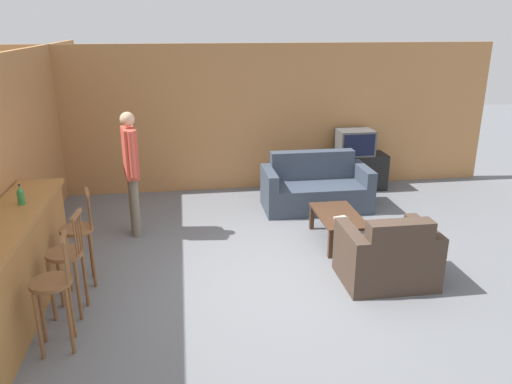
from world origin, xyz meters
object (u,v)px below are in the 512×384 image
at_px(book_on_table, 341,218).
at_px(armchair_near, 388,257).
at_px(tv_unit, 353,171).
at_px(tv, 355,142).
at_px(coffee_table, 338,218).
at_px(couch_far, 315,189).
at_px(bottle, 21,195).
at_px(person_by_window, 131,167).
at_px(bar_chair_far, 79,237).
at_px(bar_chair_mid, 67,262).
at_px(bar_chair_near, 54,291).

bearing_deg(book_on_table, armchair_near, -76.59).
xyz_separation_m(tv_unit, tv, (0.00, -0.00, 0.55)).
xyz_separation_m(coffee_table, tv_unit, (0.98, 2.25, -0.02)).
xyz_separation_m(couch_far, coffee_table, (-0.04, -1.38, 0.03)).
xyz_separation_m(bottle, person_by_window, (1.02, 1.51, -0.15)).
relative_size(coffee_table, tv_unit, 0.88).
height_order(armchair_near, tv_unit, armchair_near).
bearing_deg(tv, couch_far, -137.35).
relative_size(bar_chair_far, bottle, 5.08).
relative_size(armchair_near, coffee_table, 1.00).
relative_size(bar_chair_mid, armchair_near, 1.08).
height_order(bar_chair_near, bottle, bottle).
bearing_deg(bottle, bar_chair_near, -65.13).
relative_size(bar_chair_mid, couch_far, 0.66).
height_order(coffee_table, bottle, bottle).
distance_m(couch_far, coffee_table, 1.38).
bearing_deg(couch_far, tv, 42.65).
xyz_separation_m(tv, person_by_window, (-3.81, -1.58, 0.15)).
height_order(couch_far, book_on_table, couch_far).
relative_size(tv, person_by_window, 0.35).
height_order(bar_chair_far, book_on_table, bar_chair_far).
relative_size(bottle, person_by_window, 0.12).
bearing_deg(bottle, couch_far, 29.73).
distance_m(tv, book_on_table, 2.66).
relative_size(armchair_near, bottle, 4.72).
bearing_deg(armchair_near, book_on_table, 103.41).
bearing_deg(book_on_table, tv_unit, 67.47).
height_order(tv, bottle, bottle).
bearing_deg(bar_chair_far, coffee_table, 12.15).
height_order(bar_chair_near, coffee_table, bar_chair_near).
relative_size(armchair_near, tv_unit, 0.88).
distance_m(armchair_near, book_on_table, 1.07).
distance_m(bar_chair_far, person_by_window, 1.54).
xyz_separation_m(book_on_table, person_by_window, (-2.81, 0.84, 0.61)).
bearing_deg(bar_chair_mid, person_by_window, 76.07).
bearing_deg(bottle, tv, 32.60).
height_order(armchair_near, person_by_window, person_by_window).
bearing_deg(person_by_window, tv, 22.46).
xyz_separation_m(coffee_table, tv, (0.98, 2.25, 0.53)).
bearing_deg(armchair_near, bar_chair_mid, -177.60).
distance_m(bar_chair_mid, tv, 5.63).
xyz_separation_m(bar_chair_far, coffee_table, (3.33, 0.72, -0.25)).
height_order(couch_far, tv, tv).
relative_size(bar_chair_mid, person_by_window, 0.63).
bearing_deg(armchair_near, person_by_window, 148.37).
xyz_separation_m(bar_chair_far, tv_unit, (4.31, 2.97, -0.28)).
relative_size(couch_far, bottle, 7.74).
bearing_deg(bar_chair_far, bar_chair_mid, -89.97).
bearing_deg(armchair_near, bar_chair_far, 172.12).
xyz_separation_m(couch_far, armchair_near, (0.19, -2.59, 0.00)).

